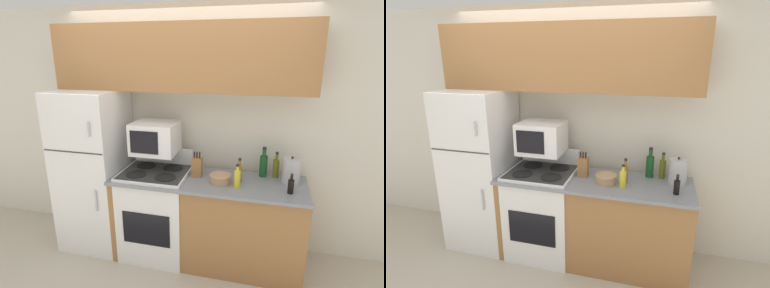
% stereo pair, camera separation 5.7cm
% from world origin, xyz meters
% --- Properties ---
extents(ground_plane, '(12.00, 12.00, 0.00)m').
position_xyz_m(ground_plane, '(0.00, 0.00, 0.00)').
color(ground_plane, beige).
extents(wall_back, '(8.00, 0.05, 2.55)m').
position_xyz_m(wall_back, '(0.00, 0.69, 1.27)').
color(wall_back, silver).
rests_on(wall_back, ground_plane).
extents(lower_cabinets, '(1.86, 0.63, 0.90)m').
position_xyz_m(lower_cabinets, '(0.33, 0.29, 0.45)').
color(lower_cabinets, '#9E6B3D').
rests_on(lower_cabinets, ground_plane).
extents(refrigerator, '(0.66, 0.68, 1.72)m').
position_xyz_m(refrigerator, '(-0.93, 0.33, 0.86)').
color(refrigerator, white).
rests_on(refrigerator, ground_plane).
extents(upper_cabinets, '(2.52, 0.35, 0.63)m').
position_xyz_m(upper_cabinets, '(0.00, 0.50, 2.03)').
color(upper_cabinets, '#9E6B3D').
rests_on(upper_cabinets, refrigerator).
extents(stove, '(0.66, 0.61, 1.09)m').
position_xyz_m(stove, '(-0.21, 0.28, 0.48)').
color(stove, white).
rests_on(stove, ground_plane).
extents(microwave, '(0.44, 0.38, 0.31)m').
position_xyz_m(microwave, '(-0.23, 0.38, 1.26)').
color(microwave, white).
rests_on(microwave, stove).
extents(knife_block, '(0.10, 0.10, 0.25)m').
position_xyz_m(knife_block, '(0.21, 0.34, 1.00)').
color(knife_block, '#9E6B3D').
rests_on(knife_block, lower_cabinets).
extents(bowl, '(0.21, 0.21, 0.08)m').
position_xyz_m(bowl, '(0.46, 0.23, 0.95)').
color(bowl, tan).
rests_on(bowl, lower_cabinets).
extents(bottle_cooking_spray, '(0.06, 0.06, 0.22)m').
position_xyz_m(bottle_cooking_spray, '(0.62, 0.17, 0.99)').
color(bottle_cooking_spray, gold).
rests_on(bottle_cooking_spray, lower_cabinets).
extents(bottle_wine_green, '(0.08, 0.08, 0.30)m').
position_xyz_m(bottle_wine_green, '(0.85, 0.49, 1.02)').
color(bottle_wine_green, '#194C23').
rests_on(bottle_wine_green, lower_cabinets).
extents(bottle_olive_oil, '(0.06, 0.06, 0.26)m').
position_xyz_m(bottle_olive_oil, '(0.97, 0.49, 1.01)').
color(bottle_olive_oil, '#5B6619').
rests_on(bottle_olive_oil, lower_cabinets).
extents(bottle_vinegar, '(0.06, 0.06, 0.24)m').
position_xyz_m(bottle_vinegar, '(0.63, 0.28, 1.00)').
color(bottle_vinegar, olive).
rests_on(bottle_vinegar, lower_cabinets).
extents(bottle_soy_sauce, '(0.05, 0.05, 0.18)m').
position_xyz_m(bottle_soy_sauce, '(1.09, 0.16, 0.97)').
color(bottle_soy_sauce, black).
rests_on(bottle_soy_sauce, lower_cabinets).
extents(kettle, '(0.17, 0.17, 0.26)m').
position_xyz_m(kettle, '(1.10, 0.40, 1.02)').
color(kettle, '#B7B7BC').
rests_on(kettle, lower_cabinets).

